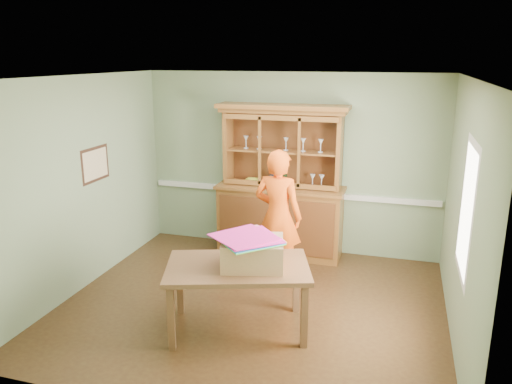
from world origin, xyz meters
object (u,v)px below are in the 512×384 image
(china_hutch, at_px, (281,203))
(dining_table, at_px, (238,273))
(cardboard_box, at_px, (253,253))
(person, at_px, (278,216))

(china_hutch, distance_m, dining_table, 2.30)
(dining_table, relative_size, cardboard_box, 2.69)
(person, bearing_deg, china_hutch, -70.28)
(cardboard_box, relative_size, person, 0.36)
(china_hutch, xyz_separation_m, dining_table, (0.09, -2.30, -0.12))
(china_hutch, height_order, cardboard_box, china_hutch)
(cardboard_box, xyz_separation_m, person, (-0.06, 1.34, -0.02))
(cardboard_box, distance_m, person, 1.34)
(dining_table, bearing_deg, person, 67.63)
(person, bearing_deg, dining_table, 93.93)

